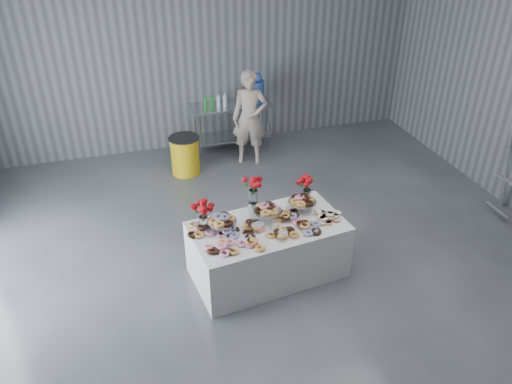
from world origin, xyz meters
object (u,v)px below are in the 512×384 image
at_px(display_table, 268,250).
at_px(person, 250,118).
at_px(trash_barrel, 185,155).
at_px(prep_table, 231,118).
at_px(water_jug, 257,89).

xyz_separation_m(display_table, person, (0.67, 3.12, 0.47)).
relative_size(display_table, trash_barrel, 2.79).
relative_size(prep_table, water_jug, 2.71).
bearing_deg(prep_table, water_jug, -0.00).
xyz_separation_m(display_table, trash_barrel, (-0.54, 3.01, -0.03)).
height_order(prep_table, trash_barrel, prep_table).
bearing_deg(prep_table, display_table, -97.48).
xyz_separation_m(prep_table, person, (0.19, -0.60, 0.23)).
relative_size(person, trash_barrel, 2.49).
xyz_separation_m(display_table, prep_table, (0.49, 3.72, 0.24)).
bearing_deg(display_table, prep_table, 82.52).
distance_m(water_jug, trash_barrel, 1.87).
height_order(display_table, water_jug, water_jug).
height_order(person, trash_barrel, person).
relative_size(display_table, person, 1.12).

